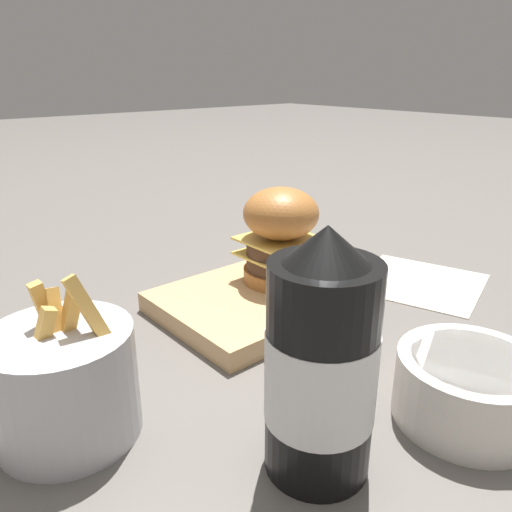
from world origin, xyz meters
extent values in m
plane|color=#5B5651|center=(0.00, 0.00, 0.00)|extent=(6.00, 6.00, 0.00)
cube|color=tan|center=(-0.02, 0.00, 0.01)|extent=(0.22, 0.19, 0.02)
cylinder|color=#AD6B33|center=(-0.07, -0.01, 0.03)|extent=(0.10, 0.10, 0.02)
cylinder|color=#4C3323|center=(-0.07, -0.01, 0.05)|extent=(0.09, 0.09, 0.02)
cube|color=#EAC656|center=(-0.07, -0.01, 0.06)|extent=(0.09, 0.09, 0.00)
cylinder|color=#4C3323|center=(-0.07, -0.01, 0.07)|extent=(0.09, 0.09, 0.02)
cube|color=#EAC656|center=(-0.07, -0.01, 0.08)|extent=(0.09, 0.09, 0.00)
ellipsoid|color=#AD6B33|center=(-0.07, -0.01, 0.12)|extent=(0.10, 0.10, 0.07)
cylinder|color=black|center=(0.12, 0.23, 0.08)|extent=(0.08, 0.08, 0.17)
cylinder|color=silver|center=(0.12, 0.23, 0.08)|extent=(0.08, 0.08, 0.07)
cone|color=black|center=(0.12, 0.23, 0.18)|extent=(0.06, 0.06, 0.03)
cylinder|color=#B7B7BC|center=(0.25, 0.07, 0.05)|extent=(0.12, 0.12, 0.09)
cube|color=gold|center=(0.22, 0.09, 0.10)|extent=(0.04, 0.03, 0.09)
cube|color=gold|center=(0.24, 0.07, 0.09)|extent=(0.03, 0.02, 0.07)
cube|color=gold|center=(0.23, 0.06, 0.09)|extent=(0.02, 0.03, 0.06)
cube|color=gold|center=(0.26, 0.07, 0.09)|extent=(0.03, 0.01, 0.06)
cube|color=gold|center=(0.24, 0.07, 0.09)|extent=(0.02, 0.03, 0.07)
cube|color=gold|center=(0.24, 0.05, 0.09)|extent=(0.02, 0.01, 0.08)
cylinder|color=silver|center=(-0.02, 0.28, 0.03)|extent=(0.12, 0.12, 0.06)
cylinder|color=#CC4C33|center=(-0.02, 0.28, 0.06)|extent=(0.10, 0.10, 0.01)
cylinder|color=silver|center=(-0.20, -0.18, 0.01)|extent=(0.06, 0.09, 0.01)
ellipsoid|color=silver|center=(-0.16, -0.12, 0.01)|extent=(0.05, 0.06, 0.01)
cylinder|color=#9E140F|center=(0.21, -0.08, 0.00)|extent=(0.05, 0.05, 0.00)
cube|color=beige|center=(-0.25, 0.09, 0.00)|extent=(0.20, 0.20, 0.00)
camera|label=1|loc=(0.35, 0.43, 0.29)|focal=35.00mm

